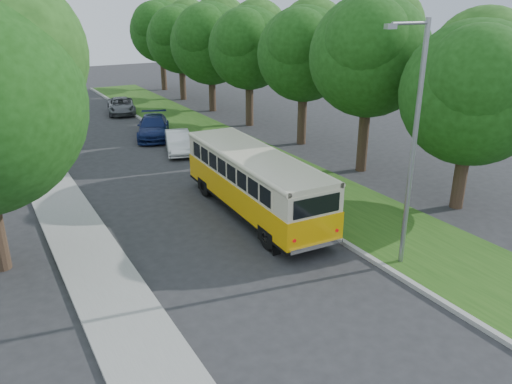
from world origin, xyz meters
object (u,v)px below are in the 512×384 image
lamppost_near (412,141)px  lamppost_far (27,88)px  car_white (178,142)px  car_grey (121,106)px  car_silver (231,170)px  vintage_bus (254,184)px  car_blue (153,127)px

lamppost_near → lamppost_far: 20.53m
car_white → car_grey: 12.68m
car_silver → vintage_bus: bearing=-99.1°
lamppost_far → vintage_bus: 14.31m
car_white → vintage_bus: bearing=-76.7°
car_silver → car_grey: 19.20m
vintage_bus → car_silver: vintage_bus is taller
vintage_bus → lamppost_near: bearing=-68.9°
car_white → car_silver: bearing=-71.2°
vintage_bus → car_grey: vintage_bus is taller
lamppost_near → car_blue: (-1.50, 20.60, -3.66)m
lamppost_far → lamppost_near: bearing=-64.3°
car_blue → car_grey: size_ratio=1.09×
car_silver → car_blue: size_ratio=0.88×
car_silver → car_grey: car_silver is taller
car_silver → car_white: size_ratio=1.11×
car_white → car_grey: (0.19, 12.68, -0.02)m
lamppost_near → vintage_bus: bearing=108.6°
lamppost_far → car_white: size_ratio=1.94×
lamppost_far → car_blue: size_ratio=1.54×
car_blue → car_silver: bearing=-67.4°
lamppost_near → car_silver: size_ratio=1.87×
car_silver → car_grey: size_ratio=0.96×
lamppost_near → car_grey: size_ratio=1.79×
lamppost_near → lamppost_far: size_ratio=1.07×
lamppost_far → vintage_bus: lamppost_far is taller
vintage_bus → car_silver: 3.97m
lamppost_near → vintage_bus: size_ratio=0.87×
lamppost_near → car_grey: (-1.21, 29.23, -3.75)m
car_white → car_grey: bearing=106.3°
car_grey → lamppost_near: bearing=-75.1°
lamppost_far → vintage_bus: size_ratio=0.81×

